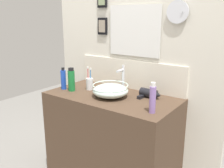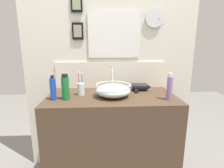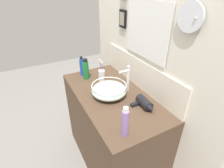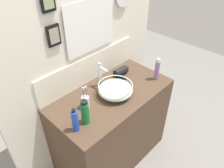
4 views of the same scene
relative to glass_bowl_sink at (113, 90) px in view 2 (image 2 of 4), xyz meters
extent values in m
cube|color=#4C3828|center=(-0.01, 0.03, -0.48)|extent=(1.09, 0.56, 0.85)
cube|color=silver|center=(-0.01, 0.34, 0.26)|extent=(1.68, 0.06, 2.34)
cube|color=silver|center=(-0.01, 0.31, 0.07)|extent=(1.07, 0.02, 0.26)
cube|color=white|center=(0.03, 0.31, 0.46)|extent=(0.43, 0.01, 0.37)
cube|color=white|center=(0.03, 0.30, 0.46)|extent=(0.49, 0.01, 0.43)
cylinder|color=silver|center=(0.41, 0.29, 0.61)|extent=(0.17, 0.01, 0.17)
cylinder|color=silver|center=(0.45, 0.31, 0.61)|extent=(0.01, 0.06, 0.01)
cube|color=black|center=(-0.31, 0.30, 0.73)|extent=(0.10, 0.02, 0.15)
cube|color=gray|center=(-0.31, 0.29, 0.73)|extent=(0.07, 0.01, 0.11)
cube|color=black|center=(-0.31, 0.30, 0.49)|extent=(0.10, 0.02, 0.15)
cube|color=gray|center=(-0.31, 0.29, 0.49)|extent=(0.07, 0.01, 0.11)
ellipsoid|color=silver|center=(0.00, 0.00, 0.00)|extent=(0.29, 0.29, 0.10)
torus|color=silver|center=(0.00, 0.00, 0.05)|extent=(0.29, 0.29, 0.01)
torus|color=#B2B7BC|center=(0.00, 0.00, -0.05)|extent=(0.11, 0.11, 0.01)
cylinder|color=silver|center=(0.00, 0.18, 0.05)|extent=(0.02, 0.02, 0.20)
cylinder|color=silver|center=(0.00, 0.14, 0.14)|extent=(0.02, 0.09, 0.02)
cylinder|color=silver|center=(0.00, 0.18, 0.16)|extent=(0.02, 0.02, 0.03)
cylinder|color=black|center=(0.26, 0.17, -0.02)|extent=(0.14, 0.08, 0.07)
cone|color=black|center=(0.35, 0.16, -0.02)|extent=(0.05, 0.06, 0.06)
cube|color=black|center=(0.22, 0.12, -0.04)|extent=(0.04, 0.09, 0.02)
cylinder|color=silver|center=(-0.28, 0.06, 0.00)|extent=(0.06, 0.06, 0.10)
cylinder|color=blue|center=(-0.26, 0.06, 0.04)|extent=(0.01, 0.01, 0.18)
cube|color=white|center=(-0.26, 0.06, 0.14)|extent=(0.01, 0.01, 0.02)
cylinder|color=#D83F4C|center=(-0.29, 0.06, 0.04)|extent=(0.01, 0.01, 0.19)
cube|color=white|center=(-0.29, 0.06, 0.14)|extent=(0.01, 0.01, 0.02)
cylinder|color=#8C6BB2|center=(0.43, -0.11, 0.04)|extent=(0.04, 0.04, 0.18)
cylinder|color=silver|center=(0.43, -0.11, 0.14)|extent=(0.03, 0.03, 0.03)
cylinder|color=blue|center=(-0.47, -0.07, 0.03)|extent=(0.05, 0.05, 0.17)
cylinder|color=black|center=(-0.47, -0.07, 0.13)|extent=(0.03, 0.03, 0.03)
cylinder|color=#197233|center=(-0.38, -0.06, 0.03)|extent=(0.06, 0.06, 0.18)
cylinder|color=black|center=(-0.38, -0.06, 0.14)|extent=(0.05, 0.05, 0.03)
camera|label=1|loc=(1.14, -1.56, 0.58)|focal=40.00mm
camera|label=2|loc=(-0.09, -1.40, 0.38)|focal=28.00mm
camera|label=3|loc=(1.09, -0.55, 0.77)|focal=28.00mm
camera|label=4|loc=(-1.05, -0.97, 1.13)|focal=35.00mm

